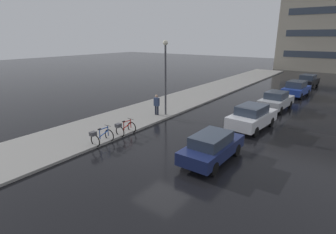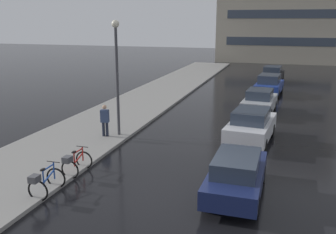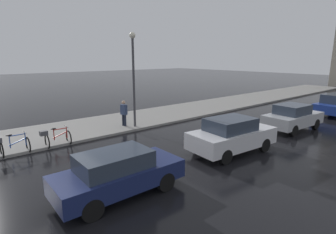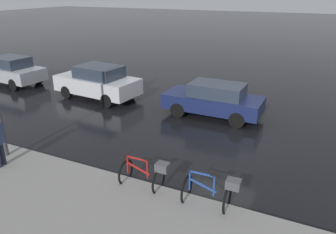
{
  "view_description": "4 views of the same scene",
  "coord_description": "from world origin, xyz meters",
  "px_view_note": "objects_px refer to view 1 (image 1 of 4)",
  "views": [
    {
      "loc": [
        7.61,
        -9.83,
        5.97
      ],
      "look_at": [
        -2.0,
        3.21,
        0.98
      ],
      "focal_mm": 28.0,
      "sensor_mm": 36.0,
      "label": 1
    },
    {
      "loc": [
        3.57,
        -10.58,
        5.69
      ],
      "look_at": [
        -0.99,
        3.91,
        1.77
      ],
      "focal_mm": 40.0,
      "sensor_mm": 36.0,
      "label": 2
    },
    {
      "loc": [
        9.17,
        -2.63,
        4.32
      ],
      "look_at": [
        0.1,
        4.95,
        1.61
      ],
      "focal_mm": 28.0,
      "sensor_mm": 36.0,
      "label": 3
    },
    {
      "loc": [
        -10.34,
        -2.86,
        5.14
      ],
      "look_at": [
        -0.53,
        1.85,
        0.83
      ],
      "focal_mm": 35.0,
      "sensor_mm": 36.0,
      "label": 4
    }
  ],
  "objects_px": {
    "car_navy": "(212,147)",
    "car_white": "(252,117)",
    "car_blue": "(296,89)",
    "car_silver": "(276,100)",
    "bicycle_second": "(124,128)",
    "car_black": "(308,81)",
    "pedestrian": "(157,104)",
    "bicycle_nearest": "(100,137)",
    "streetlamp": "(165,70)"
  },
  "relations": [
    {
      "from": "pedestrian",
      "to": "streetlamp",
      "type": "xyz_separation_m",
      "value": [
        0.53,
        0.44,
        2.62
      ]
    },
    {
      "from": "car_silver",
      "to": "bicycle_nearest",
      "type": "bearing_deg",
      "value": -113.09
    },
    {
      "from": "car_navy",
      "to": "car_silver",
      "type": "height_order",
      "value": "car_silver"
    },
    {
      "from": "pedestrian",
      "to": "car_blue",
      "type": "bearing_deg",
      "value": 63.27
    },
    {
      "from": "bicycle_second",
      "to": "car_blue",
      "type": "height_order",
      "value": "car_blue"
    },
    {
      "from": "bicycle_nearest",
      "to": "car_black",
      "type": "height_order",
      "value": "car_black"
    },
    {
      "from": "pedestrian",
      "to": "streetlamp",
      "type": "distance_m",
      "value": 2.71
    },
    {
      "from": "bicycle_second",
      "to": "pedestrian",
      "type": "bearing_deg",
      "value": 102.37
    },
    {
      "from": "bicycle_second",
      "to": "car_black",
      "type": "distance_m",
      "value": 26.09
    },
    {
      "from": "car_white",
      "to": "car_black",
      "type": "height_order",
      "value": "car_white"
    },
    {
      "from": "car_black",
      "to": "streetlamp",
      "type": "xyz_separation_m",
      "value": [
        -6.61,
        -20.46,
        2.83
      ]
    },
    {
      "from": "car_white",
      "to": "pedestrian",
      "type": "xyz_separation_m",
      "value": [
        -6.92,
        -1.59,
        0.14
      ]
    },
    {
      "from": "car_blue",
      "to": "streetlamp",
      "type": "distance_m",
      "value": 15.52
    },
    {
      "from": "car_black",
      "to": "pedestrian",
      "type": "relative_size",
      "value": 2.49
    },
    {
      "from": "car_silver",
      "to": "pedestrian",
      "type": "relative_size",
      "value": 2.41
    },
    {
      "from": "car_white",
      "to": "car_black",
      "type": "bearing_deg",
      "value": 89.34
    },
    {
      "from": "car_black",
      "to": "pedestrian",
      "type": "height_order",
      "value": "pedestrian"
    },
    {
      "from": "car_white",
      "to": "car_blue",
      "type": "relative_size",
      "value": 1.03
    },
    {
      "from": "bicycle_second",
      "to": "streetlamp",
      "type": "xyz_separation_m",
      "value": [
        -0.45,
        4.89,
        3.09
      ]
    },
    {
      "from": "car_navy",
      "to": "car_silver",
      "type": "relative_size",
      "value": 0.99
    },
    {
      "from": "car_blue",
      "to": "car_black",
      "type": "xyz_separation_m",
      "value": [
        -0.01,
        6.7,
        -0.05
      ]
    },
    {
      "from": "bicycle_second",
      "to": "car_silver",
      "type": "xyz_separation_m",
      "value": [
        5.91,
        12.08,
        0.29
      ]
    },
    {
      "from": "car_white",
      "to": "car_navy",
      "type": "bearing_deg",
      "value": -89.21
    },
    {
      "from": "car_navy",
      "to": "car_blue",
      "type": "bearing_deg",
      "value": 89.52
    },
    {
      "from": "car_white",
      "to": "car_black",
      "type": "relative_size",
      "value": 1.01
    },
    {
      "from": "car_navy",
      "to": "car_silver",
      "type": "xyz_separation_m",
      "value": [
        -0.11,
        11.97,
        0.03
      ]
    },
    {
      "from": "bicycle_nearest",
      "to": "bicycle_second",
      "type": "height_order",
      "value": "bicycle_nearest"
    },
    {
      "from": "car_white",
      "to": "pedestrian",
      "type": "distance_m",
      "value": 7.1
    },
    {
      "from": "car_silver",
      "to": "car_blue",
      "type": "height_order",
      "value": "car_blue"
    },
    {
      "from": "bicycle_nearest",
      "to": "car_navy",
      "type": "height_order",
      "value": "car_navy"
    },
    {
      "from": "car_white",
      "to": "car_blue",
      "type": "xyz_separation_m",
      "value": [
        0.24,
        12.61,
        -0.01
      ]
    },
    {
      "from": "car_silver",
      "to": "car_blue",
      "type": "distance_m",
      "value": 6.58
    },
    {
      "from": "bicycle_second",
      "to": "car_silver",
      "type": "height_order",
      "value": "car_silver"
    },
    {
      "from": "car_navy",
      "to": "bicycle_second",
      "type": "bearing_deg",
      "value": -178.98
    },
    {
      "from": "car_navy",
      "to": "car_black",
      "type": "bearing_deg",
      "value": 89.68
    },
    {
      "from": "bicycle_nearest",
      "to": "car_blue",
      "type": "distance_m",
      "value": 21.43
    },
    {
      "from": "bicycle_second",
      "to": "car_navy",
      "type": "bearing_deg",
      "value": 1.02
    },
    {
      "from": "car_white",
      "to": "streetlamp",
      "type": "bearing_deg",
      "value": -169.79
    },
    {
      "from": "car_navy",
      "to": "car_blue",
      "type": "distance_m",
      "value": 18.55
    },
    {
      "from": "car_silver",
      "to": "car_blue",
      "type": "xyz_separation_m",
      "value": [
        0.27,
        6.58,
        0.03
      ]
    },
    {
      "from": "bicycle_nearest",
      "to": "car_navy",
      "type": "distance_m",
      "value": 6.37
    },
    {
      "from": "car_blue",
      "to": "streetlamp",
      "type": "relative_size",
      "value": 0.74
    },
    {
      "from": "car_silver",
      "to": "bicycle_second",
      "type": "bearing_deg",
      "value": -116.08
    },
    {
      "from": "bicycle_nearest",
      "to": "pedestrian",
      "type": "height_order",
      "value": "pedestrian"
    },
    {
      "from": "bicycle_nearest",
      "to": "bicycle_second",
      "type": "relative_size",
      "value": 1.03
    },
    {
      "from": "car_silver",
      "to": "car_black",
      "type": "relative_size",
      "value": 0.97
    },
    {
      "from": "pedestrian",
      "to": "car_silver",
      "type": "bearing_deg",
      "value": 47.92
    },
    {
      "from": "bicycle_second",
      "to": "car_black",
      "type": "height_order",
      "value": "car_black"
    },
    {
      "from": "car_navy",
      "to": "car_white",
      "type": "xyz_separation_m",
      "value": [
        -0.08,
        5.93,
        0.07
      ]
    },
    {
      "from": "car_navy",
      "to": "car_silver",
      "type": "distance_m",
      "value": 11.97
    }
  ]
}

